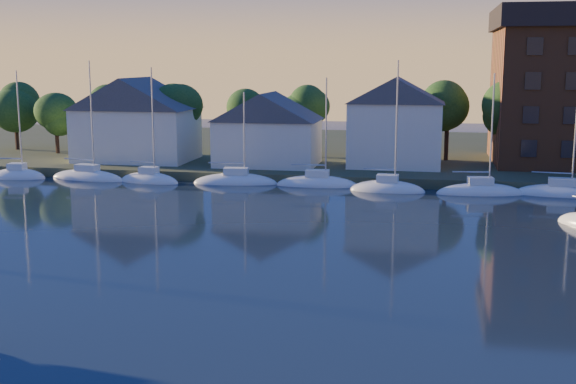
# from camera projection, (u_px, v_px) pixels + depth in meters

# --- Properties ---
(shoreline_land) EXTENTS (160.00, 50.00, 2.00)m
(shoreline_land) POSITION_uv_depth(u_px,v_px,m) (340.00, 155.00, 97.65)
(shoreline_land) COLOR #3A4327
(shoreline_land) RESTS_ON ground
(wooden_dock) EXTENTS (120.00, 3.00, 1.00)m
(wooden_dock) POSITION_uv_depth(u_px,v_px,m) (314.00, 182.00, 75.45)
(wooden_dock) COLOR brown
(wooden_dock) RESTS_ON ground
(clubhouse_west) EXTENTS (13.65, 9.45, 9.64)m
(clubhouse_west) POSITION_uv_depth(u_px,v_px,m) (137.00, 118.00, 84.35)
(clubhouse_west) COLOR white
(clubhouse_west) RESTS_ON shoreline_land
(clubhouse_centre) EXTENTS (11.55, 8.40, 8.08)m
(clubhouse_centre) POSITION_uv_depth(u_px,v_px,m) (268.00, 128.00, 80.49)
(clubhouse_centre) COLOR white
(clubhouse_centre) RESTS_ON shoreline_land
(clubhouse_east) EXTENTS (10.50, 8.40, 9.80)m
(clubhouse_east) POSITION_uv_depth(u_px,v_px,m) (396.00, 121.00, 79.62)
(clubhouse_east) COLOR white
(clubhouse_east) RESTS_ON shoreline_land
(tree_line) EXTENTS (93.40, 5.40, 8.90)m
(tree_line) POSITION_uv_depth(u_px,v_px,m) (346.00, 107.00, 84.41)
(tree_line) COLOR #342117
(tree_line) RESTS_ON shoreline_land
(moored_fleet) EXTENTS (95.50, 2.40, 12.05)m
(moored_fleet) POSITION_uv_depth(u_px,v_px,m) (349.00, 188.00, 71.78)
(moored_fleet) COLOR white
(moored_fleet) RESTS_ON ground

